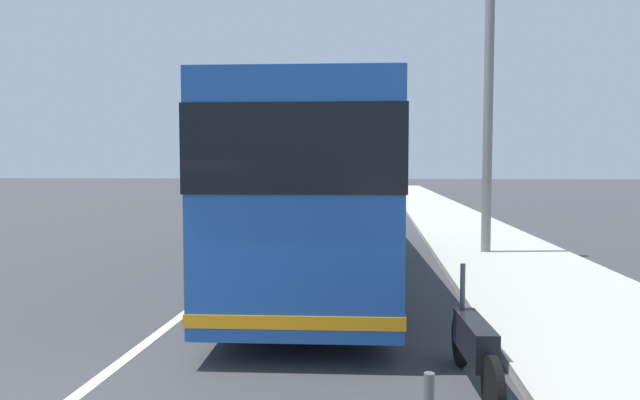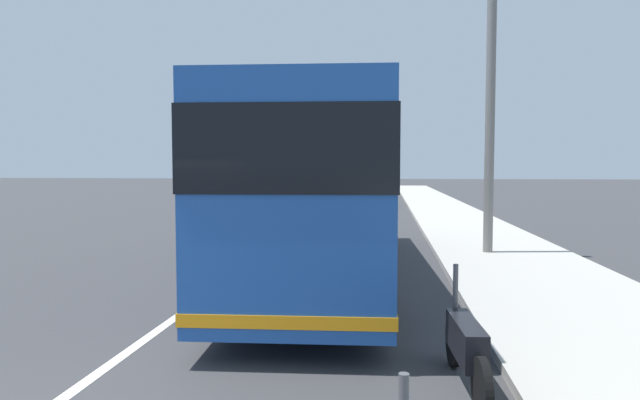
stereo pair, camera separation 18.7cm
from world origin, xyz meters
name	(u,v)px [view 1 (the left image)]	position (x,y,z in m)	size (l,w,h in m)	color
sidewalk_curb	(518,265)	(10.00, -6.45, 0.07)	(110.00, 3.60, 0.14)	#B2ADA3
lane_divider_line	(251,263)	(10.00, 0.00, 0.00)	(110.00, 0.16, 0.01)	silver
coach_bus	(321,183)	(8.98, -1.86, 2.05)	(12.44, 3.21, 3.55)	#1E4C9E
motorcycle_by_tree	(474,346)	(2.61, -4.17, 0.47)	(2.09, 0.31, 1.26)	black
car_far_distant	(365,195)	(31.72, -2.36, 0.66)	(4.20, 1.98, 1.38)	gray
car_behind_bus	(265,202)	(23.99, 2.51, 0.64)	(4.02, 2.15, 1.34)	navy
utility_pole	(488,120)	(11.67, -6.02, 3.62)	(0.25, 0.25, 7.25)	slate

